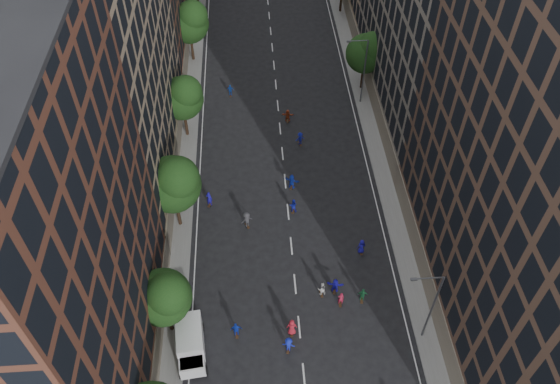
# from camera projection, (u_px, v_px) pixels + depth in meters

# --- Properties ---
(ground) EXTENTS (240.00, 240.00, 0.00)m
(ground) POSITION_uv_depth(u_px,v_px,m) (280.00, 131.00, 66.22)
(ground) COLOR black
(ground) RESTS_ON ground
(sidewalk_left) EXTENTS (4.00, 105.00, 0.15)m
(sidewalk_left) POSITION_uv_depth(u_px,v_px,m) (185.00, 97.00, 70.75)
(sidewalk_left) COLOR slate
(sidewalk_left) RESTS_ON ground
(sidewalk_right) EXTENTS (4.00, 105.00, 0.15)m
(sidewalk_right) POSITION_uv_depth(u_px,v_px,m) (368.00, 90.00, 71.78)
(sidewalk_right) COLOR slate
(sidewalk_right) RESTS_ON ground
(bldg_left_a) EXTENTS (14.00, 22.00, 30.00)m
(bldg_left_a) POSITION_uv_depth(u_px,v_px,m) (12.00, 261.00, 34.71)
(bldg_left_a) COLOR #532D1F
(bldg_left_a) RESTS_ON ground
(bldg_left_b) EXTENTS (14.00, 26.00, 34.00)m
(bldg_left_b) POSITION_uv_depth(u_px,v_px,m) (76.00, 33.00, 49.56)
(bldg_left_b) COLOR #8B755B
(bldg_left_b) RESTS_ON ground
(tree_left_1) EXTENTS (4.80, 4.80, 8.21)m
(tree_left_1) POSITION_uv_depth(u_px,v_px,m) (164.00, 296.00, 43.91)
(tree_left_1) COLOR black
(tree_left_1) RESTS_ON ground
(tree_left_2) EXTENTS (5.60, 5.60, 9.45)m
(tree_left_2) POSITION_uv_depth(u_px,v_px,m) (174.00, 183.00, 51.46)
(tree_left_2) COLOR black
(tree_left_2) RESTS_ON ground
(tree_left_3) EXTENTS (5.00, 5.00, 8.58)m
(tree_left_3) POSITION_uv_depth(u_px,v_px,m) (183.00, 97.00, 61.39)
(tree_left_3) COLOR black
(tree_left_3) RESTS_ON ground
(tree_left_4) EXTENTS (5.40, 5.40, 9.08)m
(tree_left_4) POSITION_uv_depth(u_px,v_px,m) (190.00, 21.00, 72.06)
(tree_left_4) COLOR black
(tree_left_4) RESTS_ON ground
(tree_right_a) EXTENTS (5.00, 5.00, 8.39)m
(tree_right_a) POSITION_uv_depth(u_px,v_px,m) (367.00, 52.00, 67.92)
(tree_right_a) COLOR black
(tree_right_a) RESTS_ON ground
(streetlamp_near) EXTENTS (2.64, 0.22, 9.06)m
(streetlamp_near) POSITION_uv_depth(u_px,v_px,m) (431.00, 304.00, 43.84)
(streetlamp_near) COLOR #595B60
(streetlamp_near) RESTS_ON ground
(streetlamp_far) EXTENTS (2.64, 0.22, 9.06)m
(streetlamp_far) POSITION_uv_depth(u_px,v_px,m) (363.00, 68.00, 66.28)
(streetlamp_far) COLOR #595B60
(streetlamp_far) RESTS_ON ground
(cargo_van) EXTENTS (2.82, 5.15, 2.63)m
(cargo_van) POSITION_uv_depth(u_px,v_px,m) (191.00, 344.00, 45.61)
(cargo_van) COLOR white
(cargo_van) RESTS_ON ground
(skater_3) EXTENTS (1.21, 0.88, 1.69)m
(skater_3) POSITION_uv_depth(u_px,v_px,m) (289.00, 345.00, 46.11)
(skater_3) COLOR #1623B4
(skater_3) RESTS_ON ground
(skater_4) EXTENTS (1.03, 0.47, 1.72)m
(skater_4) POSITION_uv_depth(u_px,v_px,m) (236.00, 330.00, 47.07)
(skater_4) COLOR #1634BA
(skater_4) RESTS_ON ground
(skater_5) EXTENTS (1.64, 0.80, 1.69)m
(skater_5) POSITION_uv_depth(u_px,v_px,m) (335.00, 286.00, 50.13)
(skater_5) COLOR #1F16B9
(skater_5) RESTS_ON ground
(skater_6) EXTENTS (0.94, 0.62, 1.90)m
(skater_6) POSITION_uv_depth(u_px,v_px,m) (292.00, 327.00, 47.12)
(skater_6) COLOR #AE1D2B
(skater_6) RESTS_ON ground
(skater_7) EXTENTS (0.62, 0.43, 1.60)m
(skater_7) POSITION_uv_depth(u_px,v_px,m) (341.00, 299.00, 49.24)
(skater_7) COLOR #A71B37
(skater_7) RESTS_ON ground
(skater_8) EXTENTS (0.82, 0.67, 1.58)m
(skater_8) POSITION_uv_depth(u_px,v_px,m) (322.00, 289.00, 49.95)
(skater_8) COLOR silver
(skater_8) RESTS_ON ground
(skater_9) EXTENTS (1.40, 1.14, 1.89)m
(skater_9) POSITION_uv_depth(u_px,v_px,m) (247.00, 220.00, 55.38)
(skater_9) COLOR #38373B
(skater_9) RESTS_ON ground
(skater_10) EXTENTS (1.01, 0.55, 1.64)m
(skater_10) POSITION_uv_depth(u_px,v_px,m) (363.00, 295.00, 49.48)
(skater_10) COLOR #1A5932
(skater_10) RESTS_ON ground
(skater_11) EXTENTS (1.75, 1.19, 1.82)m
(skater_11) POSITION_uv_depth(u_px,v_px,m) (292.00, 182.00, 59.12)
(skater_11) COLOR #1329A1
(skater_11) RESTS_ON ground
(skater_12) EXTENTS (0.92, 0.68, 1.71)m
(skater_12) POSITION_uv_depth(u_px,v_px,m) (361.00, 247.00, 53.18)
(skater_12) COLOR #181296
(skater_12) RESTS_ON ground
(skater_13) EXTENTS (0.79, 0.66, 1.83)m
(skater_13) POSITION_uv_depth(u_px,v_px,m) (209.00, 199.00, 57.40)
(skater_13) COLOR #181293
(skater_13) RESTS_ON ground
(skater_14) EXTENTS (0.93, 0.80, 1.65)m
(skater_14) POSITION_uv_depth(u_px,v_px,m) (293.00, 206.00, 56.84)
(skater_14) COLOR #141CA8
(skater_14) RESTS_ON ground
(skater_15) EXTENTS (1.20, 0.90, 1.65)m
(skater_15) POSITION_uv_depth(u_px,v_px,m) (300.00, 139.00, 64.01)
(skater_15) COLOR #11178F
(skater_15) RESTS_ON ground
(skater_16) EXTENTS (0.96, 0.49, 1.58)m
(skater_16) POSITION_uv_depth(u_px,v_px,m) (230.00, 90.00, 70.47)
(skater_16) COLOR #143FA5
(skater_16) RESTS_ON ground
(skater_17) EXTENTS (1.55, 0.67, 1.61)m
(skater_17) POSITION_uv_depth(u_px,v_px,m) (288.00, 116.00, 66.91)
(skater_17) COLOR #AD3E1C
(skater_17) RESTS_ON ground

